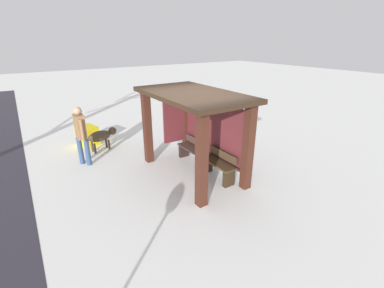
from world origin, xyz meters
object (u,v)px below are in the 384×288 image
(bench_left_inside, at_px, (192,151))
(grit_bin, at_px, (87,135))
(bench_center_inside, at_px, (218,166))
(person_walking, at_px, (81,131))
(dog, at_px, (102,136))
(bus_shelter, at_px, (196,115))

(bench_left_inside, bearing_deg, grit_bin, -144.36)
(bench_center_inside, relative_size, person_walking, 0.64)
(dog, distance_m, grit_bin, 0.87)
(bus_shelter, bearing_deg, grit_bin, -151.27)
(bus_shelter, distance_m, dog, 3.67)
(person_walking, distance_m, dog, 1.25)
(bench_center_inside, bearing_deg, bus_shelter, -160.93)
(bench_center_inside, relative_size, dog, 0.98)
(dog, bearing_deg, bench_left_inside, 39.76)
(grit_bin, bearing_deg, bench_left_inside, 35.64)
(bench_center_inside, xyz_separation_m, person_walking, (-2.89, -2.80, 0.69))
(person_walking, xyz_separation_m, dog, (-0.83, 0.76, -0.54))
(bench_center_inside, bearing_deg, grit_bin, -152.71)
(dog, bearing_deg, bench_center_inside, 28.74)
(bus_shelter, distance_m, person_walking, 3.40)
(bench_left_inside, height_order, person_walking, person_walking)
(bench_left_inside, xyz_separation_m, dog, (-2.45, -2.04, 0.17))
(bench_left_inside, bearing_deg, bus_shelter, -24.57)
(bench_center_inside, bearing_deg, dog, -151.26)
(bench_center_inside, height_order, grit_bin, bench_center_inside)
(dog, relative_size, grit_bin, 1.64)
(bus_shelter, height_order, bench_left_inside, bus_shelter)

